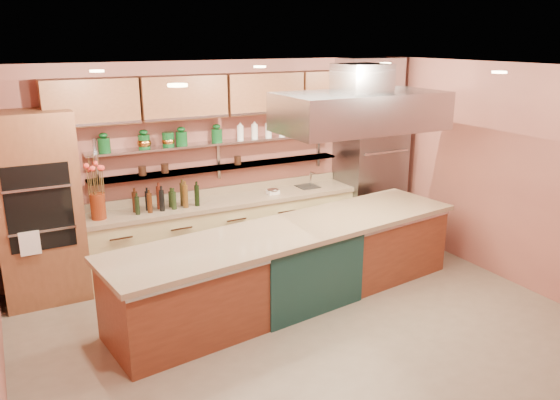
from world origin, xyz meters
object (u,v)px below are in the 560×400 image
flower_vase (98,206)px  kitchen_scale (273,191)px  copper_kettle (168,141)px  island (293,264)px  refrigerator (370,173)px  green_canister (168,139)px

flower_vase → kitchen_scale: (2.42, 0.00, -0.12)m
flower_vase → copper_kettle: 1.23m
island → flower_vase: (-1.97, 1.42, 0.63)m
island → flower_vase: bearing=136.5°
refrigerator → flower_vase: 4.13m
refrigerator → green_canister: size_ratio=11.43×
kitchen_scale → green_canister: green_canister is taller
refrigerator → green_canister: 3.23m
green_canister → copper_kettle: bearing=180.0°
copper_kettle → green_canister: (0.00, 0.00, 0.03)m
flower_vase → kitchen_scale: flower_vase is taller
kitchen_scale → flower_vase: bearing=173.0°
flower_vase → copper_kettle: size_ratio=1.95×
island → flower_vase: flower_vase is taller
copper_kettle → kitchen_scale: bearing=-8.8°
island → green_canister: green_canister is taller
refrigerator → copper_kettle: size_ratio=12.59×
refrigerator → island: size_ratio=0.47×
kitchen_scale → copper_kettle: size_ratio=0.98×
kitchen_scale → green_canister: 1.67m
refrigerator → flower_vase: size_ratio=6.44×
refrigerator → copper_kettle: (-3.13, 0.23, 0.73)m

